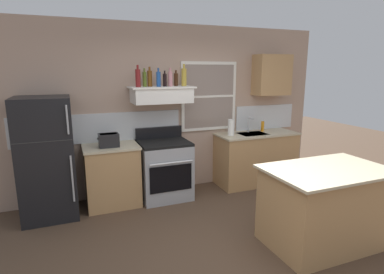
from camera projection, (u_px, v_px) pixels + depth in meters
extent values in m
plane|color=#4C3828|center=(237.00, 257.00, 3.36)|extent=(16.00, 16.00, 0.00)
cube|color=tan|center=(172.00, 110.00, 5.09)|extent=(5.40, 0.06, 2.70)
cube|color=silver|center=(100.00, 128.00, 4.69)|extent=(2.50, 0.02, 0.44)
cube|color=silver|center=(265.00, 117.00, 5.75)|extent=(1.20, 0.02, 0.44)
cube|color=white|center=(209.00, 96.00, 5.24)|extent=(1.00, 0.04, 1.15)
cube|color=gray|center=(209.00, 96.00, 5.23)|extent=(0.90, 0.01, 1.05)
cube|color=white|center=(209.00, 96.00, 5.22)|extent=(0.90, 0.02, 0.04)
cube|color=black|center=(47.00, 158.00, 4.16)|extent=(0.70, 0.68, 1.65)
cube|color=#333333|center=(43.00, 142.00, 3.79)|extent=(0.69, 0.00, 0.01)
cylinder|color=#A5A8AD|center=(72.00, 179.00, 3.98)|extent=(0.02, 0.02, 0.62)
cylinder|color=#A5A8AD|center=(67.00, 120.00, 3.82)|extent=(0.02, 0.02, 0.37)
cube|color=tan|center=(112.00, 176.00, 4.61)|extent=(0.76, 0.60, 0.88)
cube|color=#C6B793|center=(111.00, 147.00, 4.51)|extent=(0.79, 0.63, 0.03)
cube|color=black|center=(109.00, 140.00, 4.43)|extent=(0.28, 0.20, 0.19)
cube|color=black|center=(108.00, 134.00, 4.41)|extent=(0.24, 0.16, 0.01)
cube|color=black|center=(98.00, 139.00, 4.37)|extent=(0.02, 0.03, 0.02)
cube|color=#9EA0A5|center=(165.00, 171.00, 4.86)|extent=(0.76, 0.64, 0.87)
cube|color=black|center=(164.00, 143.00, 4.77)|extent=(0.76, 0.64, 0.04)
cube|color=black|center=(159.00, 132.00, 5.01)|extent=(0.76, 0.06, 0.18)
cube|color=black|center=(171.00, 179.00, 4.57)|extent=(0.65, 0.01, 0.40)
cylinder|color=silver|center=(172.00, 163.00, 4.49)|extent=(0.65, 0.03, 0.03)
cube|color=white|center=(161.00, 95.00, 4.70)|extent=(0.88, 0.48, 0.22)
cube|color=#262628|center=(166.00, 102.00, 4.52)|extent=(0.75, 0.02, 0.04)
cube|color=white|center=(161.00, 87.00, 4.68)|extent=(0.96, 0.52, 0.02)
cylinder|color=maroon|center=(138.00, 78.00, 4.48)|extent=(0.07, 0.07, 0.25)
cylinder|color=maroon|center=(138.00, 67.00, 4.44)|extent=(0.03, 0.03, 0.06)
cylinder|color=#4C601E|center=(145.00, 79.00, 4.57)|extent=(0.06, 0.06, 0.21)
cylinder|color=#4C601E|center=(144.00, 70.00, 4.54)|extent=(0.03, 0.03, 0.05)
cylinder|color=brown|center=(150.00, 79.00, 4.62)|extent=(0.07, 0.07, 0.23)
cylinder|color=brown|center=(150.00, 69.00, 4.59)|extent=(0.03, 0.03, 0.06)
cylinder|color=#1E478C|center=(159.00, 79.00, 4.58)|extent=(0.07, 0.07, 0.22)
cylinder|color=#1E478C|center=(158.00, 70.00, 4.55)|extent=(0.03, 0.03, 0.05)
cylinder|color=black|center=(165.00, 80.00, 4.66)|extent=(0.06, 0.06, 0.19)
cylinder|color=black|center=(165.00, 72.00, 4.63)|extent=(0.02, 0.02, 0.05)
cylinder|color=#C67F84|center=(170.00, 79.00, 4.70)|extent=(0.07, 0.07, 0.22)
cylinder|color=#C67F84|center=(170.00, 70.00, 4.67)|extent=(0.03, 0.03, 0.05)
cylinder|color=#381E0F|center=(176.00, 80.00, 4.78)|extent=(0.06, 0.06, 0.19)
cylinder|color=#381E0F|center=(176.00, 72.00, 4.75)|extent=(0.03, 0.03, 0.05)
cylinder|color=#B29333|center=(184.00, 77.00, 4.78)|extent=(0.08, 0.08, 0.27)
cylinder|color=#B29333|center=(184.00, 66.00, 4.74)|extent=(0.03, 0.03, 0.07)
cube|color=tan|center=(256.00, 159.00, 5.51)|extent=(1.40, 0.60, 0.88)
cube|color=#C6B793|center=(257.00, 134.00, 5.41)|extent=(1.43, 0.63, 0.03)
cube|color=#B7BABC|center=(253.00, 134.00, 5.36)|extent=(0.48, 0.36, 0.01)
cylinder|color=silver|center=(249.00, 124.00, 5.45)|extent=(0.03, 0.03, 0.28)
cylinder|color=silver|center=(251.00, 118.00, 5.36)|extent=(0.02, 0.16, 0.02)
cylinder|color=white|center=(231.00, 127.00, 5.20)|extent=(0.11, 0.11, 0.27)
cylinder|color=orange|center=(262.00, 126.00, 5.55)|extent=(0.06, 0.06, 0.18)
cube|color=tan|center=(325.00, 208.00, 3.56)|extent=(1.32, 0.82, 0.88)
cube|color=#C6B793|center=(329.00, 170.00, 3.46)|extent=(1.40, 0.90, 0.03)
cube|color=tan|center=(272.00, 75.00, 5.45)|extent=(0.64, 0.32, 0.70)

